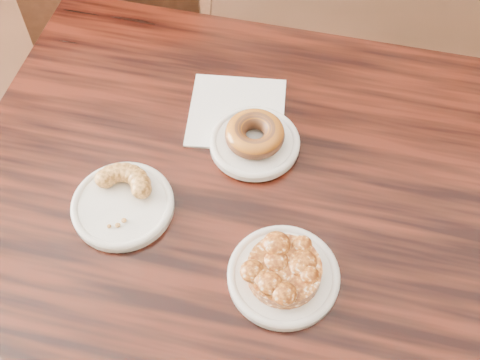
# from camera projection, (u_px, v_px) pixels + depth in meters

# --- Properties ---
(floor) EXTENTS (5.00, 5.00, 0.00)m
(floor) POSITION_uv_depth(u_px,v_px,m) (329.00, 290.00, 1.68)
(floor) COLOR black
(floor) RESTS_ON ground
(cafe_table) EXTENTS (0.94, 0.94, 0.75)m
(cafe_table) POSITION_uv_depth(u_px,v_px,m) (222.00, 299.00, 1.27)
(cafe_table) COLOR black
(cafe_table) RESTS_ON floor
(chair_far) EXTENTS (0.48, 0.48, 0.90)m
(chair_far) POSITION_uv_depth(u_px,v_px,m) (136.00, 37.00, 1.61)
(chair_far) COLOR black
(chair_far) RESTS_ON floor
(napkin) EXTENTS (0.18, 0.18, 0.00)m
(napkin) POSITION_uv_depth(u_px,v_px,m) (237.00, 112.00, 1.07)
(napkin) COLOR white
(napkin) RESTS_ON cafe_table
(plate_donut) EXTENTS (0.15, 0.15, 0.01)m
(plate_donut) POSITION_uv_depth(u_px,v_px,m) (254.00, 143.00, 1.02)
(plate_donut) COLOR white
(plate_donut) RESTS_ON napkin
(plate_cruller) EXTENTS (0.16, 0.16, 0.01)m
(plate_cruller) POSITION_uv_depth(u_px,v_px,m) (123.00, 206.00, 0.95)
(plate_cruller) COLOR white
(plate_cruller) RESTS_ON cafe_table
(plate_fritter) EXTENTS (0.17, 0.17, 0.01)m
(plate_fritter) POSITION_uv_depth(u_px,v_px,m) (283.00, 276.00, 0.88)
(plate_fritter) COLOR silver
(plate_fritter) RESTS_ON cafe_table
(glazed_donut) EXTENTS (0.10, 0.10, 0.04)m
(glazed_donut) POSITION_uv_depth(u_px,v_px,m) (255.00, 134.00, 1.00)
(glazed_donut) COLOR brown
(glazed_donut) RESTS_ON plate_donut
(apple_fritter) EXTENTS (0.15, 0.15, 0.04)m
(apple_fritter) POSITION_uv_depth(u_px,v_px,m) (284.00, 269.00, 0.86)
(apple_fritter) COLOR #461B07
(apple_fritter) RESTS_ON plate_fritter
(cruller_fragment) EXTENTS (0.11, 0.11, 0.03)m
(cruller_fragment) POSITION_uv_depth(u_px,v_px,m) (121.00, 198.00, 0.93)
(cruller_fragment) COLOR #5B3612
(cruller_fragment) RESTS_ON plate_cruller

